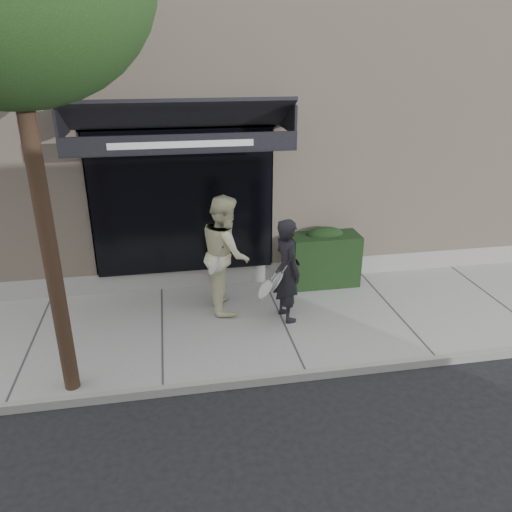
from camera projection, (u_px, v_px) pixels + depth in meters
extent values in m
plane|color=black|center=(282.00, 324.00, 8.50)|extent=(80.00, 80.00, 0.00)
cube|color=gray|center=(282.00, 321.00, 8.48)|extent=(20.00, 3.00, 0.12)
cube|color=gray|center=(306.00, 375.00, 7.07)|extent=(20.00, 0.10, 0.14)
cube|color=#C1AB93|center=(237.00, 121.00, 11.99)|extent=(14.00, 7.00, 5.50)
cube|color=gray|center=(263.00, 271.00, 9.95)|extent=(14.02, 0.42, 0.50)
cube|color=black|center=(183.00, 202.00, 8.97)|extent=(3.20, 0.30, 2.60)
cube|color=gray|center=(92.00, 204.00, 8.85)|extent=(0.08, 0.40, 2.60)
cube|color=gray|center=(268.00, 195.00, 9.37)|extent=(0.08, 0.40, 2.60)
cube|color=gray|center=(178.00, 125.00, 8.60)|extent=(3.36, 0.40, 0.12)
cube|color=black|center=(179.00, 114.00, 7.86)|extent=(3.60, 1.03, 0.55)
cube|color=black|center=(182.00, 144.00, 7.56)|extent=(3.60, 0.05, 0.30)
cube|color=white|center=(182.00, 144.00, 7.53)|extent=(2.20, 0.01, 0.10)
cube|color=black|center=(62.00, 122.00, 7.60)|extent=(0.04, 1.00, 0.45)
cube|color=black|center=(288.00, 116.00, 8.18)|extent=(0.04, 1.00, 0.45)
cube|color=black|center=(323.00, 259.00, 9.58)|extent=(1.30, 0.70, 1.00)
ellipsoid|color=black|center=(325.00, 234.00, 9.39)|extent=(0.71, 0.38, 0.27)
cylinder|color=black|center=(46.00, 227.00, 5.88)|extent=(0.20, 0.20, 4.80)
imported|color=black|center=(287.00, 270.00, 8.15)|extent=(0.55, 0.72, 1.76)
torus|color=silver|center=(277.00, 281.00, 7.92)|extent=(0.21, 0.32, 0.27)
cylinder|color=silver|center=(277.00, 281.00, 7.92)|extent=(0.17, 0.29, 0.23)
cylinder|color=silver|center=(277.00, 281.00, 7.92)|extent=(0.17, 0.04, 0.11)
cylinder|color=black|center=(277.00, 281.00, 7.92)|extent=(0.19, 0.06, 0.13)
torus|color=silver|center=(265.00, 289.00, 7.86)|extent=(0.23, 0.33, 0.26)
cylinder|color=silver|center=(265.00, 289.00, 7.86)|extent=(0.19, 0.29, 0.22)
cylinder|color=silver|center=(265.00, 289.00, 7.86)|extent=(0.16, 0.04, 0.12)
cylinder|color=black|center=(265.00, 289.00, 7.86)|extent=(0.19, 0.06, 0.14)
imported|color=beige|center=(225.00, 253.00, 8.47)|extent=(0.81, 1.02, 2.03)
torus|color=silver|center=(214.00, 265.00, 8.18)|extent=(0.24, 0.34, 0.28)
cylinder|color=silver|center=(214.00, 265.00, 8.18)|extent=(0.20, 0.29, 0.24)
cylinder|color=silver|center=(214.00, 265.00, 8.18)|extent=(0.17, 0.06, 0.10)
cylinder|color=black|center=(214.00, 265.00, 8.18)|extent=(0.19, 0.08, 0.12)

